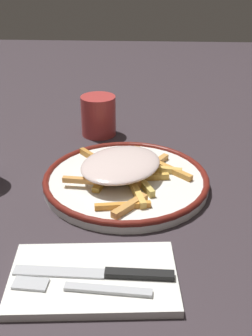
{
  "coord_description": "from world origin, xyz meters",
  "views": [
    {
      "loc": [
        -0.68,
        -0.03,
        0.39
      ],
      "look_at": [
        0.0,
        0.0,
        0.04
      ],
      "focal_mm": 45.89,
      "sensor_mm": 36.0,
      "label": 1
    }
  ],
  "objects_px": {
    "fork": "(81,288)",
    "knife": "(108,273)",
    "fries_heap": "(124,168)",
    "coffee_mug": "(99,115)",
    "napkin": "(93,278)",
    "plate": "(126,180)"
  },
  "relations": [
    {
      "from": "napkin",
      "to": "coffee_mug",
      "type": "height_order",
      "value": "coffee_mug"
    },
    {
      "from": "knife",
      "to": "coffee_mug",
      "type": "xyz_separation_m",
      "value": [
        0.49,
        0.06,
        0.03
      ]
    },
    {
      "from": "fries_heap",
      "to": "plate",
      "type": "bearing_deg",
      "value": -54.72
    },
    {
      "from": "napkin",
      "to": "knife",
      "type": "distance_m",
      "value": 0.02
    },
    {
      "from": "plate",
      "to": "coffee_mug",
      "type": "height_order",
      "value": "coffee_mug"
    },
    {
      "from": "fries_heap",
      "to": "napkin",
      "type": "height_order",
      "value": "fries_heap"
    },
    {
      "from": "fries_heap",
      "to": "fork",
      "type": "relative_size",
      "value": 1.43
    },
    {
      "from": "fork",
      "to": "fries_heap",
      "type": "bearing_deg",
      "value": -7.8
    },
    {
      "from": "fries_heap",
      "to": "knife",
      "type": "xyz_separation_m",
      "value": [
        -0.25,
        0.01,
        -0.02
      ]
    },
    {
      "from": "napkin",
      "to": "fries_heap",
      "type": "bearing_deg",
      "value": -5.88
    },
    {
      "from": "plate",
      "to": "coffee_mug",
      "type": "distance_m",
      "value": 0.25
    },
    {
      "from": "fries_heap",
      "to": "coffee_mug",
      "type": "distance_m",
      "value": 0.25
    },
    {
      "from": "plate",
      "to": "coffee_mug",
      "type": "relative_size",
      "value": 2.81
    },
    {
      "from": "fork",
      "to": "knife",
      "type": "distance_m",
      "value": 0.04
    },
    {
      "from": "fork",
      "to": "knife",
      "type": "xyz_separation_m",
      "value": [
        0.03,
        -0.03,
        0.0
      ]
    },
    {
      "from": "napkin",
      "to": "fork",
      "type": "bearing_deg",
      "value": 155.88
    },
    {
      "from": "napkin",
      "to": "knife",
      "type": "xyz_separation_m",
      "value": [
        -0.0,
        -0.02,
        0.01
      ]
    },
    {
      "from": "coffee_mug",
      "to": "knife",
      "type": "bearing_deg",
      "value": -172.54
    },
    {
      "from": "plate",
      "to": "knife",
      "type": "distance_m",
      "value": 0.25
    },
    {
      "from": "napkin",
      "to": "fork",
      "type": "relative_size",
      "value": 1.23
    },
    {
      "from": "fork",
      "to": "napkin",
      "type": "bearing_deg",
      "value": -24.12
    },
    {
      "from": "napkin",
      "to": "fork",
      "type": "height_order",
      "value": "fork"
    }
  ]
}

